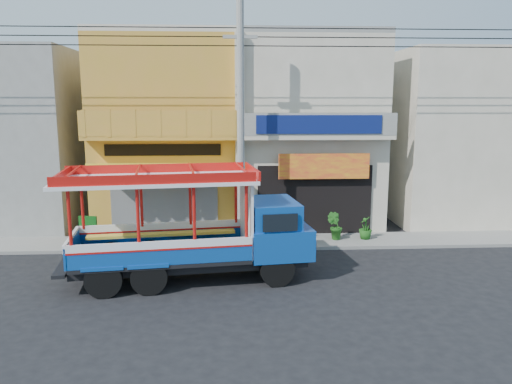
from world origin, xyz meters
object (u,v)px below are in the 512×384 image
songthaew_truck (207,226)px  green_sign (88,232)px  potted_plant_b (335,226)px  utility_pole (245,112)px  potted_plant_c (365,227)px  potted_plant_a (290,228)px

songthaew_truck → green_sign: size_ratio=7.24×
potted_plant_b → utility_pole: bearing=39.7°
green_sign → potted_plant_c: (10.60, 0.11, 0.01)m
songthaew_truck → potted_plant_b: bearing=39.2°
green_sign → potted_plant_a: (7.65, 0.19, 0.00)m
songthaew_truck → green_sign: 6.08m
utility_pole → potted_plant_c: 6.52m
potted_plant_a → potted_plant_c: potted_plant_c is taller
potted_plant_a → potted_plant_b: potted_plant_b is taller
songthaew_truck → utility_pole: bearing=68.3°
green_sign → potted_plant_a: green_sign is taller
songthaew_truck → potted_plant_a: bearing=52.7°
green_sign → potted_plant_a: size_ratio=1.19×
utility_pole → songthaew_truck: size_ratio=3.66×
green_sign → potted_plant_b: size_ratio=1.01×
potted_plant_a → potted_plant_c: (2.95, -0.08, 0.01)m
utility_pole → songthaew_truck: (-1.25, -3.15, -3.37)m
potted_plant_b → potted_plant_c: size_ratio=1.16×
songthaew_truck → potted_plant_a: 5.09m
utility_pole → songthaew_truck: bearing=-111.7°
green_sign → potted_plant_a: 7.65m
utility_pole → potted_plant_a: 4.87m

